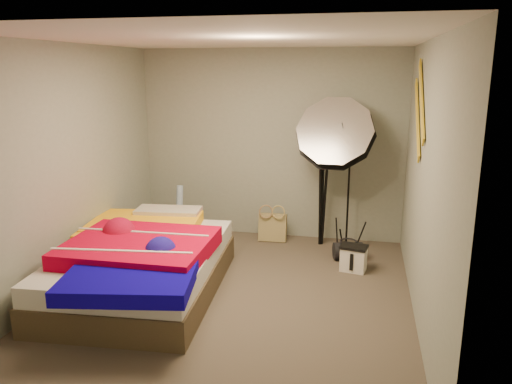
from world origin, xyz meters
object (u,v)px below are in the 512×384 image
(tote_bag, at_px, (273,227))
(wrapping_roll, at_px, (179,214))
(camera_case, at_px, (353,259))
(photo_umbrella, at_px, (336,136))
(bed, at_px, (142,263))
(duffel_bag, at_px, (348,251))
(camera_tripod, at_px, (322,185))

(tote_bag, distance_m, wrapping_roll, 1.25)
(tote_bag, relative_size, camera_case, 1.34)
(wrapping_roll, height_order, photo_umbrella, photo_umbrella)
(wrapping_roll, height_order, bed, wrapping_roll)
(camera_case, bearing_deg, photo_umbrella, 125.53)
(tote_bag, xyz_separation_m, wrapping_roll, (-1.20, -0.29, 0.19))
(duffel_bag, bearing_deg, tote_bag, 140.24)
(duffel_bag, distance_m, camera_tripod, 0.92)
(wrapping_roll, relative_size, camera_tripod, 0.55)
(duffel_bag, xyz_separation_m, camera_tripod, (-0.37, 0.47, 0.69))
(photo_umbrella, bearing_deg, tote_bag, 168.07)
(duffel_bag, bearing_deg, camera_case, -92.47)
(tote_bag, bearing_deg, camera_case, -38.69)
(bed, bearing_deg, photo_umbrella, 42.49)
(wrapping_roll, bearing_deg, tote_bag, 13.72)
(duffel_bag, bearing_deg, camera_tripod, 113.28)
(tote_bag, relative_size, photo_umbrella, 0.18)
(photo_umbrella, bearing_deg, camera_case, -65.78)
(photo_umbrella, bearing_deg, wrapping_roll, -176.42)
(duffel_bag, bearing_deg, wrapping_roll, 160.67)
(camera_case, xyz_separation_m, bed, (-2.10, -1.03, 0.18))
(tote_bag, bearing_deg, duffel_bag, -27.09)
(photo_umbrella, height_order, camera_tripod, photo_umbrella)
(photo_umbrella, bearing_deg, bed, -137.51)
(photo_umbrella, bearing_deg, duffel_bag, -54.80)
(duffel_bag, bearing_deg, photo_umbrella, 110.54)
(wrapping_roll, bearing_deg, photo_umbrella, 3.58)
(wrapping_roll, xyz_separation_m, photo_umbrella, (1.99, 0.12, 1.08))
(tote_bag, distance_m, camera_case, 1.35)
(bed, distance_m, camera_tripod, 2.52)
(wrapping_roll, xyz_separation_m, camera_tripod, (1.84, 0.29, 0.42))
(camera_tripod, bearing_deg, tote_bag, -179.89)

